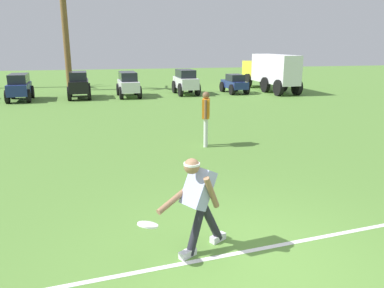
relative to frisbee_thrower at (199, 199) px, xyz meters
name	(u,v)px	position (x,y,z in m)	size (l,w,h in m)	color
ground_plane	(251,264)	(0.61, -0.47, -0.79)	(80.00, 80.00, 0.00)	#598837
field_line_paint	(243,252)	(0.61, -0.17, -0.79)	(21.85, 0.08, 0.01)	white
frisbee_thrower	(199,199)	(0.00, 0.00, 0.00)	(1.09, 0.58, 1.40)	#23232D
frisbee_in_flight	(148,225)	(-0.72, -0.21, -0.20)	(0.38, 0.38, 0.09)	white
teammate_near_sideline	(206,114)	(1.51, 5.40, 0.15)	(0.29, 0.49, 1.56)	silver
parked_car_slot_b	(19,86)	(-5.54, 16.05, -0.07)	(1.31, 2.47, 1.34)	navy
parked_car_slot_c	(79,84)	(-2.63, 16.25, -0.05)	(1.29, 2.40, 1.40)	black
parked_car_slot_d	(128,83)	(-0.03, 16.27, -0.07)	(1.27, 2.45, 1.34)	silver
parked_car_slot_e	(186,81)	(3.24, 16.57, -0.05)	(1.26, 2.39, 1.40)	silver
parked_car_slot_f	(234,83)	(6.16, 16.48, -0.23)	(1.21, 2.25, 1.10)	navy
box_truck	(270,71)	(8.63, 17.02, 0.44)	(1.62, 5.95, 2.20)	yellow
palm_tree_left_of_centre	(65,31)	(-3.43, 20.00, 2.79)	(2.99, 3.43, 6.27)	brown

